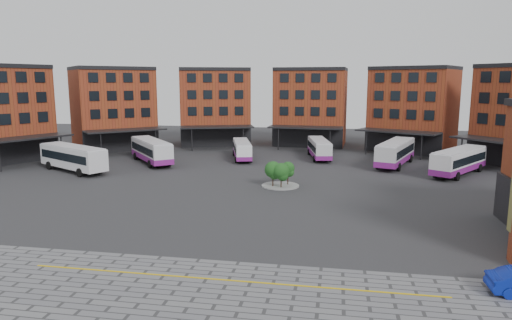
% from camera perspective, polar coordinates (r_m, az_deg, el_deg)
% --- Properties ---
extents(ground, '(160.00, 160.00, 0.00)m').
position_cam_1_polar(ground, '(42.25, -1.67, -6.81)').
color(ground, '#28282B').
rests_on(ground, ground).
extents(yellow_line, '(26.00, 0.15, 0.02)m').
position_cam_1_polar(yellow_line, '(29.01, -3.49, -14.76)').
color(yellow_line, gold).
rests_on(yellow_line, paving_zone).
extents(main_building, '(94.14, 42.48, 14.60)m').
position_cam_1_polar(main_building, '(79.11, 0.57, 6.29)').
color(main_building, maroon).
rests_on(main_building, ground).
extents(tree_island, '(4.40, 4.40, 3.02)m').
position_cam_1_polar(tree_island, '(52.55, 2.99, -1.55)').
color(tree_island, gray).
rests_on(tree_island, ground).
extents(bus_a, '(12.26, 8.54, 3.52)m').
position_cam_1_polar(bus_a, '(66.33, -21.93, 0.43)').
color(bus_a, silver).
rests_on(bus_a, ground).
extents(bus_b, '(10.05, 11.45, 3.50)m').
position_cam_1_polar(bus_b, '(69.85, -12.97, 1.17)').
color(bus_b, silver).
rests_on(bus_b, ground).
extents(bus_c, '(5.00, 10.37, 2.85)m').
position_cam_1_polar(bus_c, '(71.56, -1.76, 1.34)').
color(bus_c, white).
rests_on(bus_c, ground).
extents(bus_d, '(4.35, 10.97, 3.01)m').
position_cam_1_polar(bus_d, '(72.96, 7.90, 1.48)').
color(bus_d, silver).
rests_on(bus_d, ground).
extents(bus_e, '(6.94, 12.90, 3.57)m').
position_cam_1_polar(bus_e, '(68.92, 17.04, 0.91)').
color(bus_e, silver).
rests_on(bus_e, ground).
extents(bus_f, '(9.12, 11.49, 3.39)m').
position_cam_1_polar(bus_f, '(65.15, 24.04, -0.09)').
color(bus_f, white).
rests_on(bus_f, ground).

